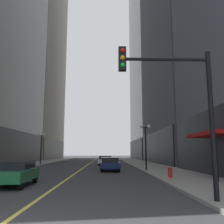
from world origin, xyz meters
TOP-DOWN VIEW (x-y plane):
  - ground_plane at (0.00, 35.00)m, footprint 200.00×200.00m
  - sidewalk_left at (-8.25, 35.00)m, footprint 4.50×78.00m
  - sidewalk_right at (8.25, 35.00)m, footprint 4.50×78.00m
  - lane_centre_stripe at (0.00, 35.00)m, footprint 0.16×70.00m
  - building_left_far at (-16.22, 60.00)m, footprint 11.62×26.00m
  - building_right_far at (16.18, 60.00)m, footprint 11.53×26.00m
  - storefront_awning_right at (9.69, 11.31)m, footprint 1.60×4.93m
  - car_green at (-2.37, 8.68)m, footprint 2.05×4.08m
  - car_navy at (2.98, 19.39)m, footprint 1.96×4.65m
  - car_white at (2.59, 30.01)m, footprint 1.99×4.21m
  - traffic_light_near_right at (5.35, 3.45)m, footprint 3.43×0.35m
  - street_lamp_left_far at (-6.40, 29.79)m, footprint 1.06×0.36m
  - street_lamp_right_mid at (6.40, 18.20)m, footprint 1.06×0.36m
  - fire_hydrant_right at (6.90, 11.51)m, footprint 0.28×0.28m

SIDE VIEW (x-z plane):
  - ground_plane at x=0.00m, z-range 0.00..0.00m
  - lane_centre_stripe at x=0.00m, z-range 0.00..0.01m
  - sidewalk_left at x=-8.25m, z-range 0.00..0.15m
  - sidewalk_right at x=8.25m, z-range 0.00..0.15m
  - fire_hydrant_right at x=6.90m, z-range 0.00..0.80m
  - car_green at x=-2.37m, z-range 0.06..1.38m
  - car_white at x=2.59m, z-range 0.06..1.38m
  - car_navy at x=2.98m, z-range 0.06..1.38m
  - storefront_awning_right at x=9.69m, z-range 1.42..4.54m
  - street_lamp_left_far at x=-6.40m, z-range 1.04..5.47m
  - street_lamp_right_mid at x=6.40m, z-range 1.04..5.47m
  - traffic_light_near_right at x=5.35m, z-range 0.92..6.57m
  - building_right_far at x=16.18m, z-range -0.10..85.38m
  - building_left_far at x=-16.22m, z-range -0.10..89.48m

